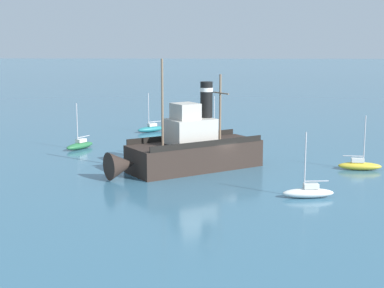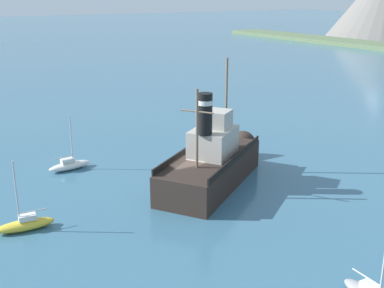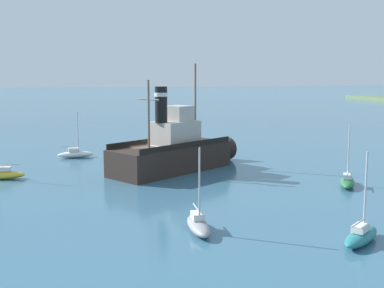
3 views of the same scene
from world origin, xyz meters
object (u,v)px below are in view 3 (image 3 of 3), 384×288
sailboat_green (347,181)px  sailboat_white (76,154)px  sailboat_grey (198,224)px  sailboat_teal (361,235)px  old_tugboat (176,151)px  sailboat_yellow (2,174)px

sailboat_green → sailboat_white: bearing=-131.4°
sailboat_green → sailboat_grey: same height
sailboat_white → sailboat_grey: bearing=14.5°
sailboat_teal → old_tugboat: bearing=-165.2°
sailboat_grey → sailboat_teal: 8.81m
old_tugboat → sailboat_teal: bearing=14.8°
sailboat_teal → sailboat_white: same height
sailboat_teal → sailboat_green: bearing=152.1°
old_tugboat → sailboat_yellow: 15.30m
sailboat_teal → sailboat_grey: bearing=-115.7°
sailboat_green → sailboat_teal: same height
sailboat_grey → sailboat_teal: size_ratio=1.00×
sailboat_teal → sailboat_yellow: 29.69m
sailboat_grey → sailboat_teal: (3.82, 7.94, 0.00)m
sailboat_yellow → sailboat_white: bearing=147.6°
sailboat_yellow → sailboat_white: same height
sailboat_teal → sailboat_white: 34.03m
sailboat_grey → sailboat_teal: same height
sailboat_white → old_tugboat: bearing=45.4°
sailboat_teal → sailboat_white: size_ratio=1.00×
sailboat_green → sailboat_yellow: bearing=-108.6°
sailboat_teal → sailboat_yellow: size_ratio=1.00×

